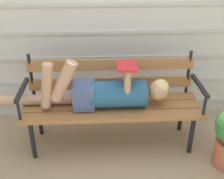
# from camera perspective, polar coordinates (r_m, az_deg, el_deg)

# --- Properties ---
(ground_plane) EXTENTS (12.00, 12.00, 0.00)m
(ground_plane) POSITION_cam_1_polar(r_m,az_deg,el_deg) (2.91, 0.14, -12.29)
(ground_plane) COLOR tan
(house_siding) EXTENTS (4.25, 0.08, 2.30)m
(house_siding) POSITION_cam_1_polar(r_m,az_deg,el_deg) (3.04, -0.58, 14.17)
(house_siding) COLOR beige
(house_siding) RESTS_ON ground
(park_bench) EXTENTS (1.72, 0.50, 0.90)m
(park_bench) POSITION_cam_1_polar(r_m,az_deg,el_deg) (2.80, -0.07, -1.72)
(park_bench) COLOR #9E6638
(park_bench) RESTS_ON ground
(reclining_person) EXTENTS (1.68, 0.26, 0.52)m
(reclining_person) POSITION_cam_1_polar(r_m,az_deg,el_deg) (2.68, -1.64, -0.53)
(reclining_person) COLOR #23567A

